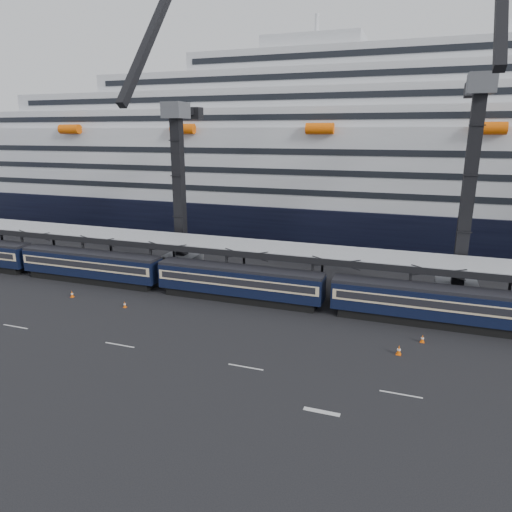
% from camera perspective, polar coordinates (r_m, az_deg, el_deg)
% --- Properties ---
extents(ground, '(260.00, 260.00, 0.00)m').
position_cam_1_polar(ground, '(40.70, 3.42, -11.57)').
color(ground, black).
rests_on(ground, ground).
extents(lane_markings, '(111.00, 4.27, 0.02)m').
position_cam_1_polar(lane_markings, '(35.00, 14.44, -16.88)').
color(lane_markings, beige).
rests_on(lane_markings, ground).
extents(train, '(133.05, 3.00, 4.05)m').
position_cam_1_polar(train, '(49.92, 1.48, -3.62)').
color(train, black).
rests_on(train, ground).
extents(canopy, '(130.00, 6.25, 5.53)m').
position_cam_1_polar(canopy, '(51.64, 7.79, 0.42)').
color(canopy, gray).
rests_on(canopy, ground).
extents(cruise_ship, '(214.09, 28.84, 34.00)m').
position_cam_1_polar(cruise_ship, '(81.93, 11.85, 10.73)').
color(cruise_ship, black).
rests_on(cruise_ship, ground).
extents(crane_dark_near, '(4.50, 17.75, 35.08)m').
position_cam_1_polar(crane_dark_near, '(61.62, -9.81, 9.06)').
color(crane_dark_near, '#494B50').
rests_on(crane_dark_near, ground).
extents(crane_dark_mid, '(4.50, 18.24, 39.64)m').
position_cam_1_polar(crane_dark_mid, '(53.09, 25.18, 8.44)').
color(crane_dark_mid, '#494B50').
rests_on(crane_dark_mid, ground).
extents(traffic_cone_b, '(0.34, 0.34, 0.68)m').
position_cam_1_polar(traffic_cone_b, '(51.51, -16.09, -5.84)').
color(traffic_cone_b, '#FA5F07').
rests_on(traffic_cone_b, ground).
extents(traffic_cone_c, '(0.39, 0.39, 0.79)m').
position_cam_1_polar(traffic_cone_c, '(56.57, -22.01, -4.41)').
color(traffic_cone_c, '#FA5F07').
rests_on(traffic_cone_c, ground).
extents(traffic_cone_d, '(0.43, 0.43, 0.87)m').
position_cam_1_polar(traffic_cone_d, '(41.41, 17.43, -11.14)').
color(traffic_cone_d, '#FA5F07').
rests_on(traffic_cone_d, ground).
extents(traffic_cone_e, '(0.37, 0.37, 0.75)m').
position_cam_1_polar(traffic_cone_e, '(44.34, 20.09, -9.65)').
color(traffic_cone_e, '#FA5F07').
rests_on(traffic_cone_e, ground).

